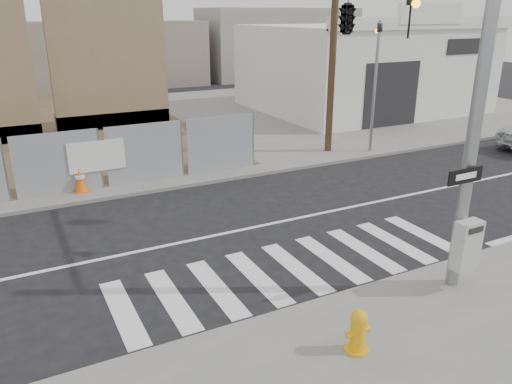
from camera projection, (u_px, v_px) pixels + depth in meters
name	position (u px, v px, depth m)	size (l,w,h in m)	color
ground	(248.00, 229.00, 13.69)	(100.00, 100.00, 0.00)	black
sidewalk_far	(126.00, 128.00, 25.38)	(50.00, 20.00, 0.12)	slate
signal_pole	(384.00, 50.00, 11.44)	(0.96, 5.87, 7.00)	gray
far_signal_pole	(376.00, 69.00, 19.81)	(0.16, 0.20, 5.60)	gray
concrete_wall_right	(109.00, 61.00, 24.11)	(5.50, 1.30, 8.00)	#7A6349
auto_shop	(361.00, 67.00, 29.71)	(12.00, 10.20, 5.95)	silver
utility_pole_right	(334.00, 23.00, 19.34)	(1.60, 0.28, 10.00)	#473421
fire_hydrant	(358.00, 331.00, 8.44)	(0.49, 0.45, 0.80)	orange
traffic_cone_d	(80.00, 181.00, 16.04)	(0.46, 0.46, 0.79)	#FF5F0D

